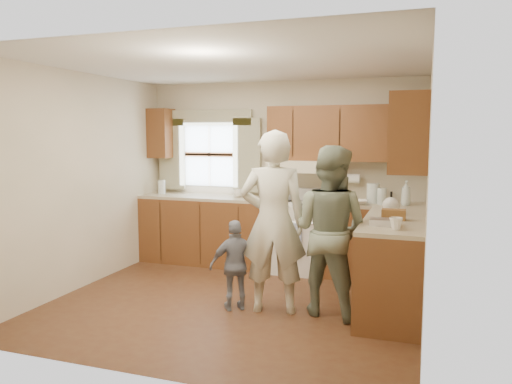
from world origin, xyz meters
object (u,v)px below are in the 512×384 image
at_px(stove, 296,236).
at_px(woman_right, 329,231).
at_px(woman_left, 273,222).
at_px(child, 236,265).

xyz_separation_m(stove, woman_right, (0.70, -1.42, 0.38)).
xyz_separation_m(stove, woman_left, (0.16, -1.55, 0.45)).
height_order(stove, woman_right, woman_right).
distance_m(stove, woman_right, 1.63).
relative_size(stove, child, 1.15).
xyz_separation_m(woman_right, child, (-0.91, -0.20, -0.38)).
bearing_deg(stove, woman_left, -84.22).
bearing_deg(child, woman_left, 159.63).
bearing_deg(stove, child, -97.49).
height_order(woman_left, child, woman_left).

